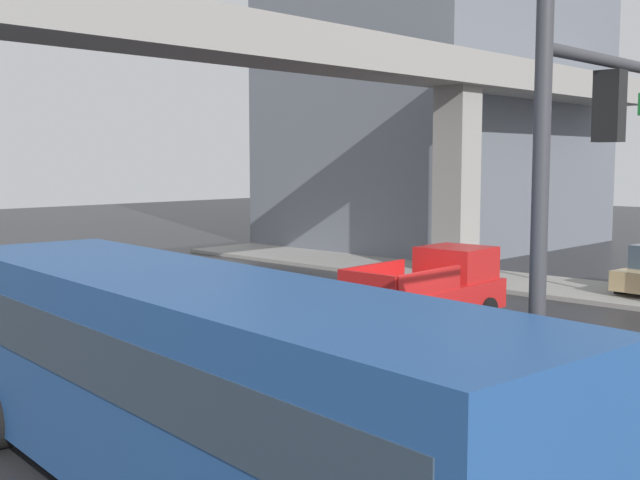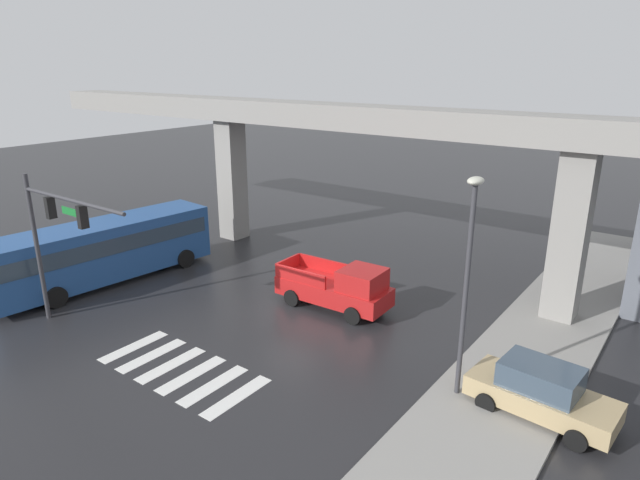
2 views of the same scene
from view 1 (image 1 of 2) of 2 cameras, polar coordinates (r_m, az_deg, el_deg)
The scene contains 6 objects.
ground_plane at distance 19.37m, azimuth 8.38°, elevation -7.55°, with size 120.00×120.00×0.00m, color #232326.
elevated_overpass at distance 23.01m, azimuth -3.88°, elevation 12.48°, with size 49.06×2.25×8.38m.
sidewalk_east at distance 28.49m, azimuth 16.45°, elevation -3.28°, with size 4.00×36.00×0.15m, color gray.
pickup_truck at distance 21.16m, azimuth 8.12°, elevation -3.68°, with size 5.16×2.22×2.08m.
city_bus at distance 10.26m, azimuth -9.30°, elevation -9.68°, with size 3.58×10.99×2.99m.
traffic_signal_mast at distance 10.13m, azimuth 20.28°, elevation 5.09°, with size 6.49×0.32×6.20m.
Camera 1 is at (-15.36, -10.92, 4.44)m, focal length 44.29 mm.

